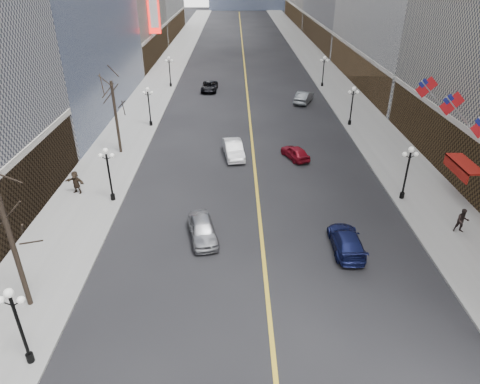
{
  "coord_description": "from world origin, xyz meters",
  "views": [
    {
      "loc": [
        -1.84,
        -0.47,
        17.22
      ],
      "look_at": [
        -1.59,
        19.79,
        6.29
      ],
      "focal_mm": 32.0,
      "sensor_mm": 36.0,
      "label": 1
    }
  ],
  "objects_px": {
    "streetlamp_west_1": "(108,169)",
    "car_nb_near": "(202,229)",
    "streetlamp_east_3": "(324,68)",
    "car_nb_far": "(209,87)",
    "car_nb_mid": "(234,149)",
    "car_sb_near": "(346,241)",
    "streetlamp_east_1": "(408,168)",
    "streetlamp_west_3": "(170,68)",
    "car_sb_mid": "(295,152)",
    "streetlamp_east_2": "(352,102)",
    "streetlamp_west_0": "(17,319)",
    "car_sb_far": "(304,97)",
    "streetlamp_west_2": "(149,103)"
  },
  "relations": [
    {
      "from": "streetlamp_west_2",
      "to": "streetlamp_west_0",
      "type": "bearing_deg",
      "value": -90.0
    },
    {
      "from": "streetlamp_west_3",
      "to": "car_sb_mid",
      "type": "xyz_separation_m",
      "value": [
        15.89,
        -27.57,
        -2.25
      ]
    },
    {
      "from": "streetlamp_west_1",
      "to": "streetlamp_west_0",
      "type": "bearing_deg",
      "value": -90.0
    },
    {
      "from": "streetlamp_west_2",
      "to": "streetlamp_west_3",
      "type": "distance_m",
      "value": 18.0
    },
    {
      "from": "streetlamp_west_0",
      "to": "car_sb_far",
      "type": "distance_m",
      "value": 47.67
    },
    {
      "from": "car_nb_near",
      "to": "car_sb_mid",
      "type": "bearing_deg",
      "value": 47.01
    },
    {
      "from": "streetlamp_east_2",
      "to": "car_nb_mid",
      "type": "height_order",
      "value": "streetlamp_east_2"
    },
    {
      "from": "streetlamp_east_1",
      "to": "streetlamp_west_2",
      "type": "bearing_deg",
      "value": 142.67
    },
    {
      "from": "streetlamp_east_1",
      "to": "car_sb_mid",
      "type": "height_order",
      "value": "streetlamp_east_1"
    },
    {
      "from": "streetlamp_west_1",
      "to": "car_nb_near",
      "type": "height_order",
      "value": "streetlamp_west_1"
    },
    {
      "from": "car_nb_far",
      "to": "streetlamp_east_1",
      "type": "bearing_deg",
      "value": -60.17
    },
    {
      "from": "car_nb_mid",
      "to": "streetlamp_west_2",
      "type": "bearing_deg",
      "value": 129.37
    },
    {
      "from": "streetlamp_east_2",
      "to": "streetlamp_east_3",
      "type": "bearing_deg",
      "value": 90.0
    },
    {
      "from": "car_nb_mid",
      "to": "car_sb_mid",
      "type": "distance_m",
      "value": 6.12
    },
    {
      "from": "streetlamp_west_2",
      "to": "streetlamp_east_1",
      "type": "bearing_deg",
      "value": -37.33
    },
    {
      "from": "streetlamp_east_1",
      "to": "streetlamp_east_3",
      "type": "relative_size",
      "value": 1.0
    },
    {
      "from": "streetlamp_east_2",
      "to": "car_nb_mid",
      "type": "xyz_separation_m",
      "value": [
        -13.8,
        -9.04,
        -2.1
      ]
    },
    {
      "from": "streetlamp_east_3",
      "to": "streetlamp_west_2",
      "type": "relative_size",
      "value": 1.0
    },
    {
      "from": "streetlamp_east_1",
      "to": "car_sb_mid",
      "type": "bearing_deg",
      "value": 132.46
    },
    {
      "from": "streetlamp_east_3",
      "to": "streetlamp_west_0",
      "type": "height_order",
      "value": "same"
    },
    {
      "from": "streetlamp_east_2",
      "to": "streetlamp_west_3",
      "type": "distance_m",
      "value": 29.68
    },
    {
      "from": "streetlamp_west_0",
      "to": "car_sb_far",
      "type": "height_order",
      "value": "streetlamp_west_0"
    },
    {
      "from": "car_sb_near",
      "to": "car_sb_far",
      "type": "distance_m",
      "value": 34.37
    },
    {
      "from": "streetlamp_east_3",
      "to": "car_nb_mid",
      "type": "relative_size",
      "value": 0.93
    },
    {
      "from": "streetlamp_west_3",
      "to": "car_sb_near",
      "type": "xyz_separation_m",
      "value": [
        17.41,
        -42.84,
        -2.21
      ]
    },
    {
      "from": "car_nb_mid",
      "to": "car_sb_near",
      "type": "bearing_deg",
      "value": -72.22
    },
    {
      "from": "streetlamp_east_2",
      "to": "car_sb_far",
      "type": "distance_m",
      "value": 10.54
    },
    {
      "from": "streetlamp_west_0",
      "to": "car_nb_near",
      "type": "distance_m",
      "value": 13.23
    },
    {
      "from": "streetlamp_west_3",
      "to": "car_nb_far",
      "type": "height_order",
      "value": "streetlamp_west_3"
    },
    {
      "from": "streetlamp_west_2",
      "to": "car_sb_near",
      "type": "distance_m",
      "value": 30.41
    },
    {
      "from": "streetlamp_east_3",
      "to": "car_sb_far",
      "type": "distance_m",
      "value": 9.71
    },
    {
      "from": "streetlamp_west_0",
      "to": "streetlamp_west_1",
      "type": "relative_size",
      "value": 1.0
    },
    {
      "from": "streetlamp_west_1",
      "to": "streetlamp_west_3",
      "type": "height_order",
      "value": "same"
    },
    {
      "from": "streetlamp_west_2",
      "to": "car_sb_far",
      "type": "height_order",
      "value": "streetlamp_west_2"
    },
    {
      "from": "streetlamp_east_3",
      "to": "streetlamp_west_1",
      "type": "bearing_deg",
      "value": -123.25
    },
    {
      "from": "car_nb_far",
      "to": "car_sb_near",
      "type": "height_order",
      "value": "car_sb_near"
    },
    {
      "from": "streetlamp_west_2",
      "to": "streetlamp_west_3",
      "type": "xyz_separation_m",
      "value": [
        0.0,
        18.0,
        0.0
      ]
    },
    {
      "from": "car_nb_mid",
      "to": "car_sb_mid",
      "type": "relative_size",
      "value": 1.26
    },
    {
      "from": "streetlamp_east_1",
      "to": "car_sb_near",
      "type": "bearing_deg",
      "value": -132.15
    },
    {
      "from": "streetlamp_west_3",
      "to": "car_sb_mid",
      "type": "bearing_deg",
      "value": -60.05
    },
    {
      "from": "streetlamp_west_2",
      "to": "car_nb_mid",
      "type": "xyz_separation_m",
      "value": [
        9.8,
        -9.04,
        -2.1
      ]
    },
    {
      "from": "streetlamp_east_3",
      "to": "car_nb_far",
      "type": "bearing_deg",
      "value": -172.53
    },
    {
      "from": "car_nb_far",
      "to": "car_sb_mid",
      "type": "xyz_separation_m",
      "value": [
        9.76,
        -25.29,
        -0.04
      ]
    },
    {
      "from": "streetlamp_west_2",
      "to": "streetlamp_west_3",
      "type": "height_order",
      "value": "same"
    },
    {
      "from": "streetlamp_west_3",
      "to": "car_sb_near",
      "type": "relative_size",
      "value": 0.94
    },
    {
      "from": "streetlamp_east_3",
      "to": "streetlamp_west_2",
      "type": "xyz_separation_m",
      "value": [
        -23.6,
        -18.0,
        0.0
      ]
    },
    {
      "from": "streetlamp_east_3",
      "to": "streetlamp_east_1",
      "type": "bearing_deg",
      "value": -90.0
    },
    {
      "from": "car_sb_near",
      "to": "car_sb_mid",
      "type": "relative_size",
      "value": 1.25
    },
    {
      "from": "streetlamp_east_3",
      "to": "car_nb_near",
      "type": "height_order",
      "value": "streetlamp_east_3"
    },
    {
      "from": "streetlamp_east_2",
      "to": "streetlamp_west_1",
      "type": "bearing_deg",
      "value": -142.67
    }
  ]
}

